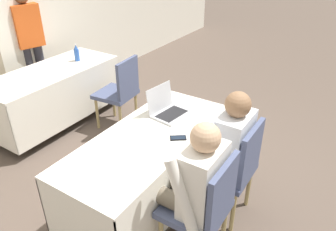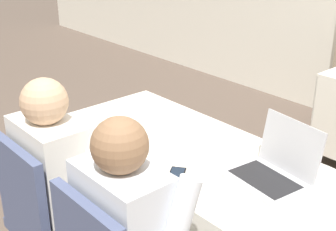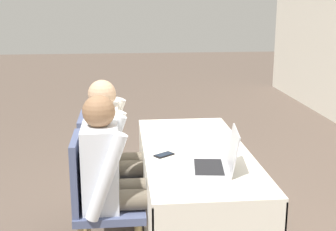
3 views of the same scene
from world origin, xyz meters
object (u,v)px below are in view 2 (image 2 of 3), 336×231
(person_checkered_shirt, at_px, (69,180))
(chair_near_left, at_px, (52,218))
(laptop, at_px, (272,170))
(cell_phone, at_px, (176,175))

(person_checkered_shirt, bearing_deg, chair_near_left, 90.00)
(laptop, bearing_deg, cell_phone, -128.58)
(laptop, bearing_deg, chair_near_left, -125.00)
(laptop, height_order, cell_phone, laptop)
(laptop, xyz_separation_m, chair_near_left, (-0.66, -0.73, -0.26))
(cell_phone, xyz_separation_m, chair_near_left, (-0.36, -0.44, -0.22))
(cell_phone, xyz_separation_m, person_checkered_shirt, (-0.36, -0.33, -0.06))
(chair_near_left, xyz_separation_m, person_checkered_shirt, (0.00, 0.10, 0.16))
(laptop, height_order, chair_near_left, laptop)
(chair_near_left, bearing_deg, laptop, -132.26)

